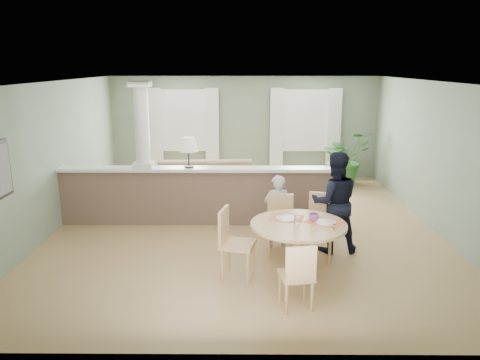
{
  "coord_description": "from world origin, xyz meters",
  "views": [
    {
      "loc": [
        -0.03,
        -8.38,
        3.0
      ],
      "look_at": [
        -0.08,
        -1.0,
        1.17
      ],
      "focal_mm": 35.0,
      "sensor_mm": 36.0,
      "label": 1
    }
  ],
  "objects_px": {
    "chair_far_man": "(321,222)",
    "chair_near": "(298,273)",
    "houseplant": "(345,158)",
    "chair_side": "(232,240)",
    "sofa": "(205,182)",
    "child_person": "(277,211)",
    "chair_far_boy": "(280,222)",
    "man_person": "(334,202)",
    "dining_table": "(299,234)"
  },
  "relations": [
    {
      "from": "sofa",
      "to": "chair_far_man",
      "type": "distance_m",
      "value": 3.8
    },
    {
      "from": "chair_side",
      "to": "man_person",
      "type": "distance_m",
      "value": 1.92
    },
    {
      "from": "chair_side",
      "to": "child_person",
      "type": "height_order",
      "value": "child_person"
    },
    {
      "from": "chair_near",
      "to": "child_person",
      "type": "relative_size",
      "value": 0.72
    },
    {
      "from": "sofa",
      "to": "chair_far_man",
      "type": "relative_size",
      "value": 2.83
    },
    {
      "from": "child_person",
      "to": "sofa",
      "type": "bearing_deg",
      "value": -74.32
    },
    {
      "from": "sofa",
      "to": "houseplant",
      "type": "bearing_deg",
      "value": 17.26
    },
    {
      "from": "houseplant",
      "to": "chair_far_man",
      "type": "distance_m",
      "value": 4.7
    },
    {
      "from": "chair_far_man",
      "to": "chair_near",
      "type": "bearing_deg",
      "value": -91.45
    },
    {
      "from": "chair_far_man",
      "to": "child_person",
      "type": "bearing_deg",
      "value": 168.69
    },
    {
      "from": "sofa",
      "to": "dining_table",
      "type": "relative_size",
      "value": 2.1
    },
    {
      "from": "sofa",
      "to": "chair_far_boy",
      "type": "xyz_separation_m",
      "value": [
        1.46,
        -3.11,
        0.12
      ]
    },
    {
      "from": "child_person",
      "to": "man_person",
      "type": "xyz_separation_m",
      "value": [
        0.91,
        -0.17,
        0.21
      ]
    },
    {
      "from": "chair_far_boy",
      "to": "child_person",
      "type": "xyz_separation_m",
      "value": [
        -0.04,
        0.29,
        0.09
      ]
    },
    {
      "from": "sofa",
      "to": "houseplant",
      "type": "xyz_separation_m",
      "value": [
        3.42,
        1.34,
        0.28
      ]
    },
    {
      "from": "chair_far_man",
      "to": "chair_side",
      "type": "distance_m",
      "value": 1.6
    },
    {
      "from": "sofa",
      "to": "chair_far_man",
      "type": "height_order",
      "value": "chair_far_man"
    },
    {
      "from": "chair_far_boy",
      "to": "chair_side",
      "type": "bearing_deg",
      "value": -129.24
    },
    {
      "from": "dining_table",
      "to": "chair_side",
      "type": "distance_m",
      "value": 0.95
    },
    {
      "from": "sofa",
      "to": "child_person",
      "type": "bearing_deg",
      "value": -67.4
    },
    {
      "from": "man_person",
      "to": "chair_side",
      "type": "bearing_deg",
      "value": 29.22
    },
    {
      "from": "chair_far_man",
      "to": "man_person",
      "type": "height_order",
      "value": "man_person"
    },
    {
      "from": "houseplant",
      "to": "chair_near",
      "type": "xyz_separation_m",
      "value": [
        -1.88,
        -6.26,
        -0.2
      ]
    },
    {
      "from": "chair_far_man",
      "to": "chair_near",
      "type": "distance_m",
      "value": 1.84
    },
    {
      "from": "chair_side",
      "to": "child_person",
      "type": "distance_m",
      "value": 1.35
    },
    {
      "from": "chair_side",
      "to": "chair_far_boy",
      "type": "bearing_deg",
      "value": -27.83
    },
    {
      "from": "chair_far_boy",
      "to": "man_person",
      "type": "relative_size",
      "value": 0.58
    },
    {
      "from": "chair_side",
      "to": "man_person",
      "type": "relative_size",
      "value": 0.61
    },
    {
      "from": "sofa",
      "to": "chair_side",
      "type": "distance_m",
      "value": 4.03
    },
    {
      "from": "chair_far_man",
      "to": "chair_far_boy",
      "type": "bearing_deg",
      "value": -169.57
    },
    {
      "from": "sofa",
      "to": "chair_side",
      "type": "height_order",
      "value": "chair_side"
    },
    {
      "from": "chair_side",
      "to": "child_person",
      "type": "xyz_separation_m",
      "value": [
        0.72,
        1.14,
        0.06
      ]
    },
    {
      "from": "chair_near",
      "to": "chair_side",
      "type": "height_order",
      "value": "chair_side"
    },
    {
      "from": "sofa",
      "to": "chair_near",
      "type": "xyz_separation_m",
      "value": [
        1.53,
        -4.92,
        0.07
      ]
    },
    {
      "from": "child_person",
      "to": "dining_table",
      "type": "bearing_deg",
      "value": 89.81
    },
    {
      "from": "houseplant",
      "to": "sofa",
      "type": "bearing_deg",
      "value": -158.61
    },
    {
      "from": "houseplant",
      "to": "chair_far_boy",
      "type": "height_order",
      "value": "houseplant"
    },
    {
      "from": "houseplant",
      "to": "dining_table",
      "type": "bearing_deg",
      "value": -108.37
    },
    {
      "from": "chair_far_man",
      "to": "man_person",
      "type": "distance_m",
      "value": 0.41
    },
    {
      "from": "chair_far_boy",
      "to": "chair_side",
      "type": "height_order",
      "value": "chair_side"
    },
    {
      "from": "chair_near",
      "to": "man_person",
      "type": "height_order",
      "value": "man_person"
    },
    {
      "from": "houseplant",
      "to": "child_person",
      "type": "relative_size",
      "value": 1.12
    },
    {
      "from": "chair_far_man",
      "to": "chair_side",
      "type": "height_order",
      "value": "chair_side"
    },
    {
      "from": "dining_table",
      "to": "chair_side",
      "type": "xyz_separation_m",
      "value": [
        -0.94,
        0.03,
        -0.09
      ]
    },
    {
      "from": "sofa",
      "to": "chair_far_boy",
      "type": "height_order",
      "value": "chair_far_boy"
    },
    {
      "from": "houseplant",
      "to": "child_person",
      "type": "height_order",
      "value": "houseplant"
    },
    {
      "from": "houseplant",
      "to": "chair_far_boy",
      "type": "distance_m",
      "value": 4.86
    },
    {
      "from": "chair_near",
      "to": "chair_side",
      "type": "relative_size",
      "value": 0.87
    },
    {
      "from": "chair_side",
      "to": "houseplant",
      "type": "bearing_deg",
      "value": -13.63
    },
    {
      "from": "houseplant",
      "to": "dining_table",
      "type": "xyz_separation_m",
      "value": [
        -1.77,
        -5.33,
        -0.04
      ]
    }
  ]
}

